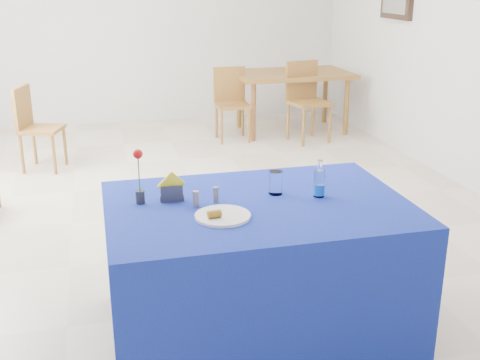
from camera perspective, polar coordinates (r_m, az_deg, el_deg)
The scene contains 14 objects.
floor at distance 5.13m, azimuth -3.17°, elevation -2.98°, with size 7.00×7.00×0.00m, color beige.
plate at distance 3.00m, azimuth -1.65°, elevation -3.43°, with size 0.28×0.28×0.01m, color silver.
drinking_glass at distance 3.31m, azimuth 3.40°, elevation -0.26°, with size 0.08×0.08×0.13m, color white.
salt_shaker at distance 3.14m, azimuth -4.20°, elevation -1.79°, with size 0.03×0.03×0.09m, color slate.
pepper_shaker at distance 3.19m, azimuth -2.31°, elevation -1.39°, with size 0.03×0.03×0.09m, color slate.
blue_table at distance 3.35m, azimuth 1.64°, elevation -8.25°, with size 1.60×1.10×0.76m.
water_bottle at distance 3.29m, azimuth 7.52°, elevation -0.39°, with size 0.06×0.06×0.21m.
napkin_holder at distance 3.23m, azimuth -6.50°, elevation -1.12°, with size 0.15×0.06×0.16m.
rose_vase at distance 3.18m, azimuth -9.55°, elevation 0.27°, with size 0.05×0.05×0.30m.
oak_table at distance 7.67m, azimuth 4.96°, elevation 9.58°, with size 1.44×0.93×0.76m.
chair_bg_left at distance 7.30m, azimuth -0.86°, elevation 7.76°, with size 0.39×0.39×0.86m.
chair_bg_right at distance 7.28m, azimuth 6.24°, elevation 8.00°, with size 0.50×0.50×0.94m.
chair_win_b at distance 6.45m, azimuth -19.00°, elevation 5.20°, with size 0.48×0.48×0.86m.
banana_pieces at distance 2.96m, azimuth -2.43°, elevation -3.23°, with size 0.07×0.04×0.04m.
Camera 1 is at (-0.87, -4.68, 1.91)m, focal length 45.00 mm.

